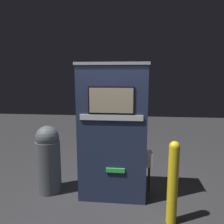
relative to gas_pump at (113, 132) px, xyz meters
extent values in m
plane|color=#2D2D30|center=(0.00, -0.22, -1.03)|extent=(14.00, 14.00, 0.00)
cube|color=#232D4C|center=(0.00, 0.00, -0.56)|extent=(1.01, 0.43, 0.96)
cube|color=#232D4C|center=(0.00, 0.00, 0.46)|extent=(1.01, 0.43, 1.06)
cube|color=#99999E|center=(0.00, 0.00, 1.01)|extent=(1.04, 0.46, 0.04)
cube|color=black|center=(0.00, -0.22, 0.51)|extent=(0.64, 0.01, 0.38)
cube|color=tan|center=(0.00, -0.23, 0.51)|extent=(0.60, 0.01, 0.35)
cube|color=silver|center=(0.00, -0.23, 0.27)|extent=(0.89, 0.02, 0.08)
cube|color=#33D84C|center=(0.06, -0.23, -0.51)|extent=(0.27, 0.02, 0.06)
cube|color=#99999E|center=(0.55, -0.08, -0.36)|extent=(0.09, 0.20, 0.20)
cylinder|color=black|center=(0.55, -0.15, -0.66)|extent=(0.03, 0.03, 0.39)
cylinder|color=yellow|center=(0.81, -0.56, -0.52)|extent=(0.13, 0.13, 1.03)
sphere|color=yellow|center=(0.81, -0.56, -0.01)|extent=(0.13, 0.13, 0.13)
cylinder|color=#51565B|center=(-1.05, 0.04, -0.61)|extent=(0.39, 0.39, 0.85)
sphere|color=#51565B|center=(-1.05, 0.04, -0.12)|extent=(0.37, 0.37, 0.37)
camera|label=1|loc=(0.31, -3.18, 0.85)|focal=35.00mm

